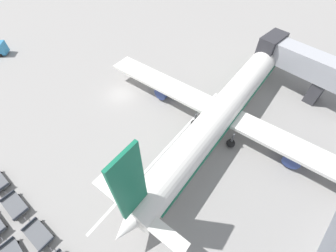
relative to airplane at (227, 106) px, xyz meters
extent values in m
plane|color=gray|center=(-14.46, -6.26, -3.16)|extent=(500.00, 500.00, 0.00)
cube|color=#A8AAB2|center=(6.99, 12.91, 1.80)|extent=(17.19, 3.61, 3.10)
cube|color=#2D2D33|center=(-1.55, 13.24, 1.80)|extent=(2.57, 4.52, 3.72)
cube|color=#38383D|center=(6.99, 12.91, -1.46)|extent=(1.70, 2.72, 3.42)
cylinder|color=white|center=(-0.07, 0.61, 0.16)|extent=(7.73, 36.51, 3.54)
sphere|color=white|center=(-2.18, 18.66, 0.16)|extent=(3.36, 3.36, 3.36)
cone|color=white|center=(2.04, -17.44, 0.16)|extent=(3.83, 4.61, 3.36)
cube|color=#146B4C|center=(1.96, -16.78, 5.78)|extent=(0.59, 2.67, 7.70)
cube|color=white|center=(1.96, -16.81, 0.69)|extent=(10.30, 2.45, 0.24)
cube|color=white|center=(0.10, -0.84, -0.63)|extent=(36.64, 7.40, 0.44)
cylinder|color=navy|center=(9.43, 0.66, -1.82)|extent=(2.37, 3.34, 2.02)
cylinder|color=navy|center=(-9.32, -1.53, -1.82)|extent=(2.37, 3.34, 2.02)
cube|color=#146B4C|center=(-0.07, 0.61, -0.46)|extent=(7.38, 32.91, 0.64)
cylinder|color=#56565B|center=(-1.38, 11.80, -1.67)|extent=(0.24, 0.24, 1.90)
sphere|color=black|center=(-1.38, 11.80, -2.62)|extent=(1.09, 1.09, 1.09)
cylinder|color=#56565B|center=(3.00, -2.69, -1.67)|extent=(0.24, 0.24, 1.90)
sphere|color=black|center=(3.00, -2.69, -2.62)|extent=(1.09, 1.09, 1.09)
cylinder|color=#56565B|center=(-2.30, -3.31, -1.67)|extent=(0.24, 0.24, 1.90)
sphere|color=black|center=(-2.30, -3.31, -2.62)|extent=(1.09, 1.09, 1.09)
sphere|color=black|center=(-39.54, -13.63, -2.86)|extent=(0.60, 0.60, 0.60)
sphere|color=black|center=(-38.26, -14.82, -2.86)|extent=(0.60, 0.60, 0.60)
cube|color=#333338|center=(-6.56, -26.80, -2.73)|extent=(0.70, 0.12, 0.06)
sphere|color=black|center=(-7.41, -26.20, -2.98)|extent=(0.36, 0.36, 0.36)
cube|color=#2D333D|center=(-5.66, -26.67, -2.40)|extent=(0.09, 1.58, 0.32)
sphere|color=black|center=(-5.25, -25.99, -2.98)|extent=(0.36, 0.36, 0.36)
cube|color=#2D333D|center=(-11.36, -24.77, -2.40)|extent=(0.17, 1.58, 0.32)
cube|color=#333338|center=(-10.97, -24.74, -2.73)|extent=(0.70, 0.10, 0.06)
sphere|color=black|center=(-11.81, -24.12, -2.98)|extent=(0.36, 0.36, 0.36)
sphere|color=black|center=(-13.91, -24.24, -2.98)|extent=(0.36, 0.36, 0.36)
cube|color=#515459|center=(-8.67, -24.61, -2.61)|extent=(3.10, 1.77, 0.10)
cube|color=#2D333D|center=(-7.21, -24.51, -2.40)|extent=(0.18, 1.58, 0.32)
cube|color=#2D333D|center=(-10.13, -24.71, -2.40)|extent=(0.18, 1.58, 0.32)
cube|color=#333338|center=(-6.82, -24.49, -2.73)|extent=(0.70, 0.11, 0.06)
sphere|color=black|center=(-7.58, -25.21, -2.98)|extent=(0.36, 0.36, 0.36)
sphere|color=black|center=(-7.66, -23.87, -2.98)|extent=(0.36, 0.36, 0.36)
sphere|color=black|center=(-9.67, -25.35, -2.98)|extent=(0.36, 0.36, 0.36)
sphere|color=black|center=(-9.76, -24.01, -2.98)|extent=(0.36, 0.36, 0.36)
cube|color=#515459|center=(-4.28, -24.23, -2.61)|extent=(3.15, 1.87, 0.10)
cube|color=#2D333D|center=(-2.82, -24.08, -2.40)|extent=(0.24, 1.58, 0.32)
cube|color=#2D333D|center=(-5.73, -24.38, -2.40)|extent=(0.24, 1.58, 0.32)
cube|color=#333338|center=(-2.43, -24.04, -2.73)|extent=(0.70, 0.13, 0.06)
sphere|color=black|center=(-3.16, -24.79, -2.98)|extent=(0.36, 0.36, 0.36)
sphere|color=black|center=(-3.30, -23.45, -2.98)|extent=(0.36, 0.36, 0.36)
sphere|color=black|center=(-5.26, -25.00, -2.98)|extent=(0.36, 0.36, 0.36)
sphere|color=black|center=(-5.39, -23.67, -2.98)|extent=(0.36, 0.36, 0.36)
cube|color=white|center=(-2.56, -8.48, -3.16)|extent=(3.26, 25.42, 0.01)
camera|label=1|loc=(8.52, -19.81, 20.30)|focal=24.00mm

